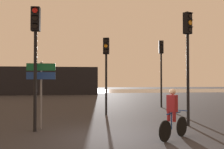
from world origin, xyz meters
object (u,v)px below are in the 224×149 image
distant_building (41,81)px  direction_sign_post (41,83)px  traffic_light_near_left (35,45)px  traffic_light_far_right (161,61)px  traffic_light_near_right (188,47)px  traffic_light_center (106,61)px  cyclist (173,114)px

distant_building → direction_sign_post: 25.21m
traffic_light_near_left → direction_sign_post: bearing=-105.2°
traffic_light_far_right → traffic_light_near_right: 7.13m
traffic_light_center → cyclist: (1.51, -6.00, -2.14)m
traffic_light_near_right → traffic_light_near_left: traffic_light_near_right is taller
distant_building → cyclist: (8.17, -27.21, -1.01)m
traffic_light_near_left → traffic_light_far_right: bearing=-131.7°
traffic_light_near_right → cyclist: (-1.52, -2.20, -2.46)m
cyclist → distant_building: bearing=157.7°
distant_building → traffic_light_near_left: traffic_light_near_left is taller
traffic_light_far_right → traffic_light_center: traffic_light_far_right is taller
traffic_light_near_right → direction_sign_post: traffic_light_near_right is taller
traffic_light_near_right → distant_building: bearing=-96.6°
direction_sign_post → cyclist: direction_sign_post is taller
traffic_light_near_left → cyclist: bearing=161.3°
cyclist → traffic_light_near_right: bearing=106.4°
traffic_light_far_right → direction_sign_post: (-7.19, -6.96, -1.45)m
traffic_light_near_right → direction_sign_post: (-5.98, 0.07, -1.48)m
distant_building → traffic_light_center: bearing=-72.6°
distant_building → traffic_light_near_right: (9.69, -25.00, 1.44)m
direction_sign_post → cyclist: (4.46, -2.27, -0.97)m
traffic_light_far_right → traffic_light_near_left: 10.42m
traffic_light_center → cyclist: 6.55m
traffic_light_far_right → direction_sign_post: size_ratio=1.80×
distant_building → traffic_light_far_right: bearing=-58.8°
traffic_light_center → direction_sign_post: size_ratio=1.63×
traffic_light_near_right → cyclist: traffic_light_near_right is taller
traffic_light_far_right → distant_building: bearing=-45.6°
distant_building → traffic_light_center: 22.26m
traffic_light_near_right → cyclist: 3.63m
direction_sign_post → cyclist: 5.10m
direction_sign_post → distant_building: bearing=-81.2°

